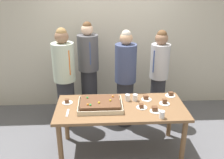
# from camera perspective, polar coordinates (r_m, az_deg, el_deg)

# --- Properties ---
(ground_plane) EXTENTS (12.00, 12.00, 0.00)m
(ground_plane) POSITION_cam_1_polar(r_m,az_deg,el_deg) (3.87, 1.88, -15.92)
(ground_plane) COLOR #5B5B60
(interior_back_panel) EXTENTS (8.00, 0.12, 3.00)m
(interior_back_panel) POSITION_cam_1_polar(r_m,az_deg,el_deg) (4.73, 0.46, 11.32)
(interior_back_panel) COLOR beige
(interior_back_panel) RESTS_ON ground_plane
(party_table) EXTENTS (1.81, 0.83, 0.74)m
(party_table) POSITION_cam_1_polar(r_m,az_deg,el_deg) (3.51, 2.01, -7.54)
(party_table) COLOR brown
(party_table) RESTS_ON ground_plane
(sheet_cake) EXTENTS (0.61, 0.47, 0.12)m
(sheet_cake) POSITION_cam_1_polar(r_m,az_deg,el_deg) (3.44, -2.74, -5.68)
(sheet_cake) COLOR beige
(sheet_cake) RESTS_ON party_table
(plated_slice_near_left) EXTENTS (0.15, 0.15, 0.07)m
(plated_slice_near_left) POSITION_cam_1_polar(r_m,az_deg,el_deg) (3.44, 6.84, -6.24)
(plated_slice_near_left) COLOR white
(plated_slice_near_left) RESTS_ON party_table
(plated_slice_near_right) EXTENTS (0.15, 0.15, 0.06)m
(plated_slice_near_right) POSITION_cam_1_polar(r_m,az_deg,el_deg) (3.61, -10.31, -5.12)
(plated_slice_near_right) COLOR white
(plated_slice_near_right) RESTS_ON party_table
(plated_slice_far_left) EXTENTS (0.15, 0.15, 0.08)m
(plated_slice_far_left) POSITION_cam_1_polar(r_m,az_deg,el_deg) (3.60, 12.04, -5.24)
(plated_slice_far_left) COLOR white
(plated_slice_far_left) RESTS_ON party_table
(plated_slice_far_right) EXTENTS (0.15, 0.15, 0.07)m
(plated_slice_far_right) POSITION_cam_1_polar(r_m,az_deg,el_deg) (3.68, 7.90, -4.36)
(plated_slice_far_right) COLOR white
(plated_slice_far_right) RESTS_ON party_table
(plated_slice_center_front) EXTENTS (0.15, 0.15, 0.07)m
(plated_slice_center_front) POSITION_cam_1_polar(r_m,az_deg,el_deg) (3.38, 9.90, -6.90)
(plated_slice_center_front) COLOR white
(plated_slice_center_front) RESTS_ON party_table
(plated_slice_center_back) EXTENTS (0.15, 0.15, 0.06)m
(plated_slice_center_back) POSITION_cam_1_polar(r_m,az_deg,el_deg) (3.86, 13.38, -3.46)
(plated_slice_center_back) COLOR white
(plated_slice_center_back) RESTS_ON party_table
(drink_cup_nearest) EXTENTS (0.07, 0.07, 0.10)m
(drink_cup_nearest) POSITION_cam_1_polar(r_m,az_deg,el_deg) (3.62, 5.36, -4.18)
(drink_cup_nearest) COLOR white
(drink_cup_nearest) RESTS_ON party_table
(drink_cup_middle) EXTENTS (0.07, 0.07, 0.10)m
(drink_cup_middle) POSITION_cam_1_polar(r_m,az_deg,el_deg) (3.61, 3.59, -4.20)
(drink_cup_middle) COLOR white
(drink_cup_middle) RESTS_ON party_table
(drink_cup_far_end) EXTENTS (0.07, 0.07, 0.10)m
(drink_cup_far_end) POSITION_cam_1_polar(r_m,az_deg,el_deg) (3.24, 11.47, -7.96)
(drink_cup_far_end) COLOR white
(drink_cup_far_end) RESTS_ON party_table
(cake_server_utensil) EXTENTS (0.03, 0.20, 0.01)m
(cake_server_utensil) POSITION_cam_1_polar(r_m,az_deg,el_deg) (3.36, -10.22, -7.59)
(cake_server_utensil) COLOR silver
(cake_server_utensil) RESTS_ON party_table
(person_serving_front) EXTENTS (0.36, 0.36, 1.75)m
(person_serving_front) POSITION_cam_1_polar(r_m,az_deg,el_deg) (4.37, -5.41, 2.19)
(person_serving_front) COLOR #28282D
(person_serving_front) RESTS_ON ground_plane
(person_green_shirt_behind) EXTENTS (0.35, 0.35, 1.67)m
(person_green_shirt_behind) POSITION_cam_1_polar(r_m,az_deg,el_deg) (4.10, 3.10, 0.25)
(person_green_shirt_behind) COLOR #28282D
(person_green_shirt_behind) RESTS_ON ground_plane
(person_striped_tie_right) EXTENTS (0.31, 0.31, 1.64)m
(person_striped_tie_right) POSITION_cam_1_polar(r_m,az_deg,el_deg) (4.28, 10.76, 0.89)
(person_striped_tie_right) COLOR #28282D
(person_striped_tie_right) RESTS_ON ground_plane
(person_far_right_suit) EXTENTS (0.36, 0.36, 1.70)m
(person_far_right_suit) POSITION_cam_1_polar(r_m,az_deg,el_deg) (4.15, -10.88, 0.49)
(person_far_right_suit) COLOR #28282D
(person_far_right_suit) RESTS_ON ground_plane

